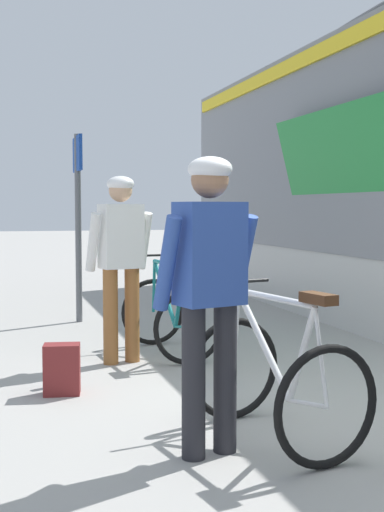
% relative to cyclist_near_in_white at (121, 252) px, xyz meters
% --- Properties ---
extents(ground_plane, '(80.00, 80.00, 0.00)m').
position_rel_cyclist_near_in_white_xyz_m(ground_plane, '(1.17, -2.11, -1.05)').
color(ground_plane, '#A09E99').
extents(cyclist_near_in_white, '(0.65, 0.39, 1.76)m').
position_rel_cyclist_near_in_white_xyz_m(cyclist_near_in_white, '(0.00, 0.00, 0.00)').
color(cyclist_near_in_white, '#935B2D').
rests_on(cyclist_near_in_white, ground).
extents(cyclist_far_in_blue, '(0.66, 0.41, 1.76)m').
position_rel_cyclist_near_in_white_xyz_m(cyclist_far_in_blue, '(0.06, -2.53, 0.00)').
color(cyclist_far_in_blue, '#232328').
rests_on(cyclist_far_in_blue, ground).
extents(bicycle_near_teal, '(0.82, 1.14, 0.99)m').
position_rel_cyclist_near_in_white_xyz_m(bicycle_near_teal, '(0.54, 0.23, -0.65)').
color(bicycle_near_teal, black).
rests_on(bicycle_near_teal, ground).
extents(bicycle_far_white, '(0.90, 1.18, 0.99)m').
position_rel_cyclist_near_in_white_xyz_m(bicycle_far_white, '(0.53, -2.43, -0.65)').
color(bicycle_far_white, black).
rests_on(bicycle_far_white, ground).
extents(backpack_on_platform, '(0.31, 0.23, 0.40)m').
position_rel_cyclist_near_in_white_xyz_m(backpack_on_platform, '(-0.65, -0.96, -0.85)').
color(backpack_on_platform, maroon).
rests_on(backpack_on_platform, ground).
extents(water_bottle_near_the_bikes, '(0.07, 0.07, 0.21)m').
position_rel_cyclist_near_in_white_xyz_m(water_bottle_near_the_bikes, '(0.65, -1.06, -0.95)').
color(water_bottle_near_the_bikes, '#338CCC').
rests_on(water_bottle_near_the_bikes, ground).
extents(water_bottle_by_the_backpack, '(0.07, 0.07, 0.18)m').
position_rel_cyclist_near_in_white_xyz_m(water_bottle_by_the_backpack, '(-0.72, -0.72, -0.96)').
color(water_bottle_by_the_backpack, '#338CCC').
rests_on(water_bottle_by_the_backpack, ground).
extents(platform_sign_post, '(0.08, 0.70, 2.40)m').
position_rel_cyclist_near_in_white_xyz_m(platform_sign_post, '(-0.10, 2.45, 0.57)').
color(platform_sign_post, '#595B60').
rests_on(platform_sign_post, ground).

